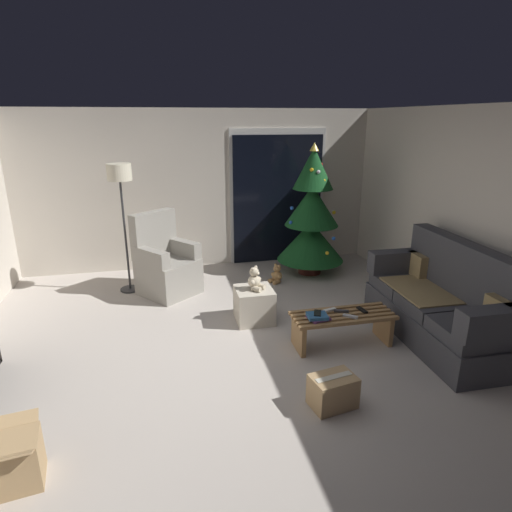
{
  "coord_description": "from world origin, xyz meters",
  "views": [
    {
      "loc": [
        -0.62,
        -3.82,
        2.35
      ],
      "look_at": [
        0.4,
        0.7,
        0.85
      ],
      "focal_mm": 29.94,
      "sensor_mm": 36.0,
      "label": 1
    }
  ],
  "objects_px": {
    "coffee_table": "(342,324)",
    "remote_white": "(329,310)",
    "armchair": "(166,265)",
    "teddy_bear_honey_by_tree": "(277,275)",
    "cell_phone": "(317,313)",
    "couch": "(442,305)",
    "teddy_bear_cream": "(255,280)",
    "floor_lamp": "(120,185)",
    "cardboard_box_taped_mid_floor": "(333,391)",
    "ottoman": "(254,305)",
    "remote_silver": "(350,316)",
    "book_stack": "(318,317)",
    "christmas_tree": "(312,218)",
    "remote_graphite": "(341,311)",
    "cardboard_box_open_near_shelf": "(8,463)",
    "remote_black": "(362,310)"
  },
  "relations": [
    {
      "from": "christmas_tree",
      "to": "floor_lamp",
      "type": "xyz_separation_m",
      "value": [
        -2.75,
        -0.13,
        0.61
      ]
    },
    {
      "from": "armchair",
      "to": "teddy_bear_honey_by_tree",
      "type": "distance_m",
      "value": 1.63
    },
    {
      "from": "couch",
      "to": "teddy_bear_cream",
      "type": "distance_m",
      "value": 2.1
    },
    {
      "from": "floor_lamp",
      "to": "cardboard_box_open_near_shelf",
      "type": "relative_size",
      "value": 3.44
    },
    {
      "from": "remote_black",
      "to": "cell_phone",
      "type": "bearing_deg",
      "value": 179.89
    },
    {
      "from": "coffee_table",
      "to": "ottoman",
      "type": "height_order",
      "value": "ottoman"
    },
    {
      "from": "ottoman",
      "to": "cardboard_box_taped_mid_floor",
      "type": "relative_size",
      "value": 1.06
    },
    {
      "from": "remote_graphite",
      "to": "armchair",
      "type": "xyz_separation_m",
      "value": [
        -1.81,
        1.87,
        0.03
      ]
    },
    {
      "from": "remote_graphite",
      "to": "floor_lamp",
      "type": "height_order",
      "value": "floor_lamp"
    },
    {
      "from": "armchair",
      "to": "cardboard_box_open_near_shelf",
      "type": "height_order",
      "value": "armchair"
    },
    {
      "from": "remote_black",
      "to": "teddy_bear_cream",
      "type": "xyz_separation_m",
      "value": [
        -1.02,
        0.74,
        0.16
      ]
    },
    {
      "from": "christmas_tree",
      "to": "cardboard_box_open_near_shelf",
      "type": "distance_m",
      "value": 4.89
    },
    {
      "from": "remote_graphite",
      "to": "cardboard_box_taped_mid_floor",
      "type": "distance_m",
      "value": 1.14
    },
    {
      "from": "christmas_tree",
      "to": "ottoman",
      "type": "xyz_separation_m",
      "value": [
        -1.23,
        -1.46,
        -0.69
      ]
    },
    {
      "from": "couch",
      "to": "teddy_bear_honey_by_tree",
      "type": "distance_m",
      "value": 2.44
    },
    {
      "from": "armchair",
      "to": "floor_lamp",
      "type": "height_order",
      "value": "floor_lamp"
    },
    {
      "from": "armchair",
      "to": "teddy_bear_honey_by_tree",
      "type": "xyz_separation_m",
      "value": [
        1.61,
        0.03,
        -0.28
      ]
    },
    {
      "from": "remote_white",
      "to": "ottoman",
      "type": "bearing_deg",
      "value": -150.5
    },
    {
      "from": "cell_phone",
      "to": "christmas_tree",
      "type": "xyz_separation_m",
      "value": [
        0.74,
        2.29,
        0.46
      ]
    },
    {
      "from": "remote_silver",
      "to": "ottoman",
      "type": "distance_m",
      "value": 1.22
    },
    {
      "from": "coffee_table",
      "to": "christmas_tree",
      "type": "relative_size",
      "value": 0.55
    },
    {
      "from": "couch",
      "to": "book_stack",
      "type": "height_order",
      "value": "couch"
    },
    {
      "from": "cell_phone",
      "to": "cardboard_box_taped_mid_floor",
      "type": "xyz_separation_m",
      "value": [
        -0.18,
        -0.9,
        -0.29
      ]
    },
    {
      "from": "remote_white",
      "to": "book_stack",
      "type": "height_order",
      "value": "book_stack"
    },
    {
      "from": "couch",
      "to": "remote_black",
      "type": "height_order",
      "value": "couch"
    },
    {
      "from": "floor_lamp",
      "to": "cardboard_box_taped_mid_floor",
      "type": "bearing_deg",
      "value": -59.17
    },
    {
      "from": "book_stack",
      "to": "cardboard_box_open_near_shelf",
      "type": "height_order",
      "value": "book_stack"
    },
    {
      "from": "book_stack",
      "to": "floor_lamp",
      "type": "xyz_separation_m",
      "value": [
        -2.01,
        2.17,
        1.11
      ]
    },
    {
      "from": "christmas_tree",
      "to": "cardboard_box_open_near_shelf",
      "type": "height_order",
      "value": "christmas_tree"
    },
    {
      "from": "floor_lamp",
      "to": "cardboard_box_open_near_shelf",
      "type": "height_order",
      "value": "floor_lamp"
    },
    {
      "from": "remote_silver",
      "to": "cardboard_box_taped_mid_floor",
      "type": "xyz_separation_m",
      "value": [
        -0.54,
        -0.86,
        -0.24
      ]
    },
    {
      "from": "remote_silver",
      "to": "cardboard_box_taped_mid_floor",
      "type": "distance_m",
      "value": 1.04
    },
    {
      "from": "coffee_table",
      "to": "floor_lamp",
      "type": "distance_m",
      "value": 3.38
    },
    {
      "from": "teddy_bear_cream",
      "to": "teddy_bear_honey_by_tree",
      "type": "distance_m",
      "value": 1.38
    },
    {
      "from": "teddy_bear_cream",
      "to": "teddy_bear_honey_by_tree",
      "type": "bearing_deg",
      "value": 63.13
    },
    {
      "from": "remote_silver",
      "to": "book_stack",
      "type": "height_order",
      "value": "book_stack"
    },
    {
      "from": "coffee_table",
      "to": "remote_graphite",
      "type": "distance_m",
      "value": 0.14
    },
    {
      "from": "cardboard_box_open_near_shelf",
      "to": "ottoman",
      "type": "bearing_deg",
      "value": 43.87
    },
    {
      "from": "christmas_tree",
      "to": "remote_black",
      "type": "bearing_deg",
      "value": -95.06
    },
    {
      "from": "cell_phone",
      "to": "cardboard_box_taped_mid_floor",
      "type": "relative_size",
      "value": 0.35
    },
    {
      "from": "floor_lamp",
      "to": "armchair",
      "type": "bearing_deg",
      "value": -20.95
    },
    {
      "from": "cell_phone",
      "to": "teddy_bear_cream",
      "type": "bearing_deg",
      "value": 142.28
    },
    {
      "from": "coffee_table",
      "to": "remote_white",
      "type": "height_order",
      "value": "remote_white"
    },
    {
      "from": "floor_lamp",
      "to": "cardboard_box_taped_mid_floor",
      "type": "xyz_separation_m",
      "value": [
        1.83,
        -3.06,
        -1.36
      ]
    },
    {
      "from": "couch",
      "to": "remote_graphite",
      "type": "distance_m",
      "value": 1.13
    },
    {
      "from": "cell_phone",
      "to": "armchair",
      "type": "height_order",
      "value": "armchair"
    },
    {
      "from": "remote_graphite",
      "to": "teddy_bear_cream",
      "type": "relative_size",
      "value": 0.55
    },
    {
      "from": "floor_lamp",
      "to": "teddy_bear_cream",
      "type": "relative_size",
      "value": 6.25
    },
    {
      "from": "teddy_bear_honey_by_tree",
      "to": "teddy_bear_cream",
      "type": "bearing_deg",
      "value": -116.87
    },
    {
      "from": "coffee_table",
      "to": "remote_graphite",
      "type": "xyz_separation_m",
      "value": [
        -0.0,
        0.05,
        0.13
      ]
    }
  ]
}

